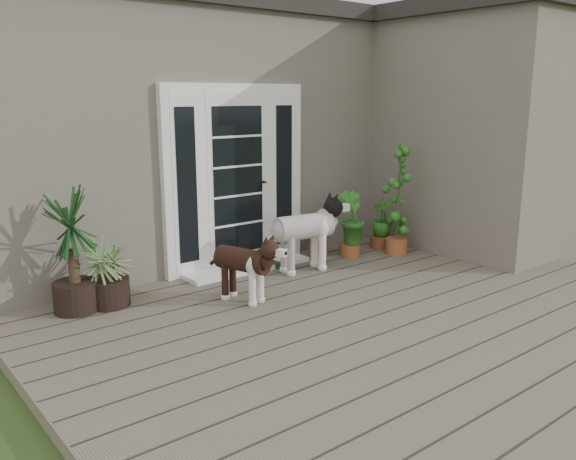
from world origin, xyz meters
TOP-DOWN VIEW (x-y plane):
  - deck at (0.00, 0.40)m, footprint 6.20×4.60m
  - house_main at (0.00, 4.65)m, footprint 7.40×4.00m
  - roof_main at (0.00, 4.65)m, footprint 7.60×4.20m
  - house_wing at (2.90, 1.50)m, footprint 1.60×2.40m
  - roof_wing at (2.90, 1.50)m, footprint 1.80×2.60m
  - door_unit at (-0.20, 2.60)m, footprint 1.90×0.14m
  - door_step at (-0.20, 2.40)m, footprint 1.60×0.40m
  - brindle_dog at (-0.87, 1.51)m, footprint 0.54×0.81m
  - white_dog at (0.28, 1.93)m, footprint 0.98×0.52m
  - spider_plant at (-1.97, 2.23)m, footprint 0.88×0.88m
  - yucca at (-2.27, 2.27)m, footprint 0.92×0.92m
  - herb_a at (0.87, 2.33)m, footprint 0.56×0.56m
  - herb_b at (1.17, 2.07)m, footprint 0.50×0.50m
  - herb_c at (1.80, 2.10)m, footprint 0.40×0.40m
  - sapling at (1.71, 1.76)m, footprint 0.55×0.55m
  - clog_left at (0.10, 2.27)m, footprint 0.21×0.32m
  - clog_right at (-0.02, 2.40)m, footprint 0.18×0.29m

SIDE VIEW (x-z plane):
  - deck at x=0.00m, z-range 0.00..0.12m
  - door_step at x=-0.20m, z-range 0.12..0.17m
  - clog_right at x=-0.02m, z-range 0.12..0.20m
  - clog_left at x=0.10m, z-range 0.12..0.21m
  - herb_a at x=0.87m, z-range 0.12..0.64m
  - herb_c at x=1.80m, z-range 0.12..0.64m
  - herb_b at x=1.17m, z-range 0.12..0.73m
  - brindle_dog at x=-0.87m, z-range 0.12..0.75m
  - spider_plant at x=-1.97m, z-range 0.12..0.86m
  - white_dog at x=0.28m, z-range 0.12..0.89m
  - yucca at x=-2.27m, z-range 0.12..1.28m
  - sapling at x=1.71m, z-range 0.12..1.60m
  - door_unit at x=-0.20m, z-range 0.12..2.27m
  - house_main at x=0.00m, z-range 0.00..3.10m
  - house_wing at x=2.90m, z-range 0.00..3.10m
  - roof_main at x=0.00m, z-range 3.10..3.30m
  - roof_wing at x=2.90m, z-range 3.10..3.30m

